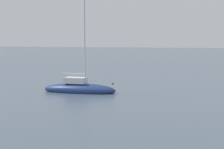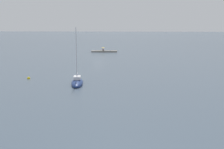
% 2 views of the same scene
% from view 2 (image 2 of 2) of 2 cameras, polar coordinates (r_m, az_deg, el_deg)
% --- Properties ---
extents(ground_plane, '(500.00, 500.00, 0.00)m').
position_cam_2_polar(ground_plane, '(92.58, -2.71, 3.14)').
color(ground_plane, '#475666').
extents(seawall_pier, '(9.69, 1.98, 0.58)m').
position_cam_2_polar(seawall_pier, '(111.57, -1.51, 4.50)').
color(seawall_pier, gray).
rests_on(seawall_pier, ground_plane).
extents(person_seated_maroon_left, '(0.43, 0.63, 0.73)m').
position_cam_2_polar(person_seated_maroon_left, '(111.46, -1.73, 4.77)').
color(person_seated_maroon_left, '#1E2333').
rests_on(person_seated_maroon_left, seawall_pier).
extents(umbrella_open_yellow, '(1.24, 1.24, 1.27)m').
position_cam_2_polar(umbrella_open_yellow, '(111.42, -1.72, 5.21)').
color(umbrella_open_yellow, black).
rests_on(umbrella_open_yellow, seawall_pier).
extents(sailboat_navy_mid, '(3.07, 7.47, 10.69)m').
position_cam_2_polar(sailboat_navy_mid, '(54.39, -6.73, -1.51)').
color(sailboat_navy_mid, navy).
rests_on(sailboat_navy_mid, ground_plane).
extents(mooring_buoy_near, '(0.60, 0.60, 0.60)m').
position_cam_2_polar(mooring_buoy_near, '(61.45, -15.76, -0.72)').
color(mooring_buoy_near, yellow).
rests_on(mooring_buoy_near, ground_plane).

